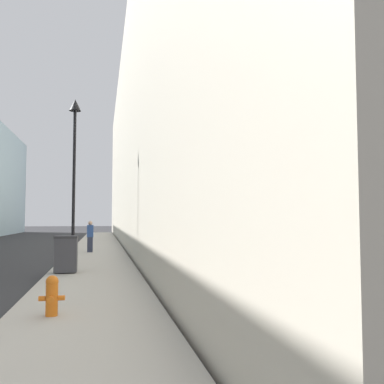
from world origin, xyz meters
name	(u,v)px	position (x,y,z in m)	size (l,w,h in m)	color
sidewalk_right	(97,252)	(5.54, 18.00, 0.07)	(2.91, 60.00, 0.13)	#ADA89E
building_right_stone	(200,146)	(13.10, 26.00, 7.50)	(12.00, 60.00, 14.99)	beige
fire_hydrant	(52,295)	(4.93, 2.13, 0.51)	(0.45, 0.34, 0.72)	orange
trash_bin	(66,254)	(4.67, 8.38, 0.74)	(0.72, 0.65, 1.18)	#3D3D42
lamppost	(74,149)	(4.66, 11.73, 4.67)	(0.48, 0.48, 6.58)	black
pedestrian_on_sidewalk	(90,236)	(5.19, 16.80, 0.94)	(0.32, 0.21, 1.60)	#2D3347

